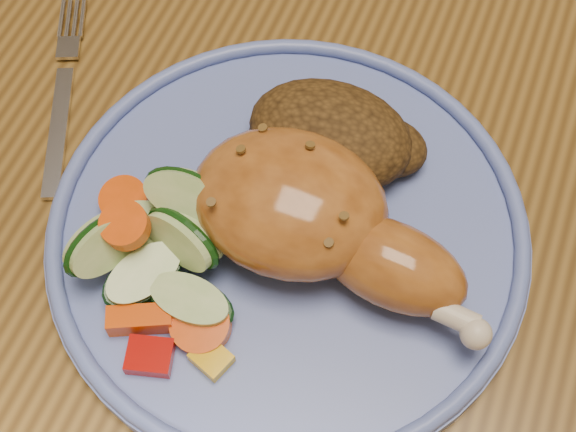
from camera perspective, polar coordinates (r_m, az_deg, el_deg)
The scene contains 7 objects.
dining_table at distance 0.59m, azimuth 10.68°, elevation -2.93°, with size 0.90×1.40×0.75m.
plate at distance 0.49m, azimuth -0.00°, elevation -1.19°, with size 0.29×0.29×0.01m, color #5A6EB9.
plate_rim at distance 0.48m, azimuth -0.00°, elevation -0.58°, with size 0.29×0.29×0.01m, color #5A6EB9.
chicken_leg at distance 0.45m, azimuth 1.86°, elevation -0.11°, with size 0.19×0.09×0.06m.
rice_pilaf at distance 0.50m, azimuth 3.29°, elevation 5.69°, with size 0.11×0.08×0.05m.
vegetable_pile at distance 0.46m, azimuth -9.20°, elevation -2.39°, with size 0.12×0.12×0.06m.
fork at distance 0.57m, azimuth -15.76°, elevation 7.98°, with size 0.07×0.14×0.00m.
Camera 1 is at (-0.01, -0.27, 1.19)m, focal length 50.00 mm.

